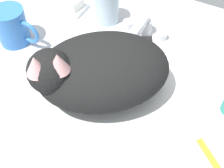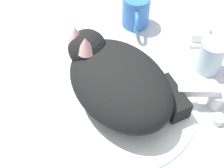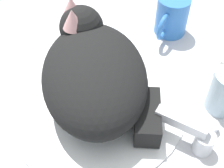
# 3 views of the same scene
# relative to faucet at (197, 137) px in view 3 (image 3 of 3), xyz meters

# --- Properties ---
(ground_plane) EXTENTS (1.10, 0.83, 0.03)m
(ground_plane) POSITION_rel_faucet_xyz_m (0.00, -0.21, -0.04)
(ground_plane) COLOR silver
(sink_basin) EXTENTS (0.36, 0.36, 0.01)m
(sink_basin) POSITION_rel_faucet_xyz_m (0.00, -0.21, -0.02)
(sink_basin) COLOR white
(sink_basin) RESTS_ON ground_plane
(faucet) EXTENTS (0.12, 0.11, 0.06)m
(faucet) POSITION_rel_faucet_xyz_m (0.00, 0.00, 0.00)
(faucet) COLOR silver
(faucet) RESTS_ON ground_plane
(cat) EXTENTS (0.33, 0.32, 0.15)m
(cat) POSITION_rel_faucet_xyz_m (-0.01, -0.21, 0.05)
(cat) COLOR black
(cat) RESTS_ON sink_basin
(coffee_mug) EXTENTS (0.12, 0.08, 0.09)m
(coffee_mug) POSITION_rel_faucet_xyz_m (-0.27, -0.16, 0.02)
(coffee_mug) COLOR #3372C6
(coffee_mug) RESTS_ON ground_plane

